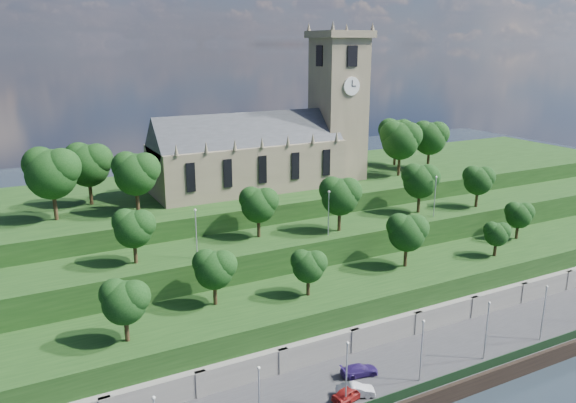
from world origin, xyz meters
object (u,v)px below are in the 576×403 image
church (273,143)px  car_right (359,370)px  car_middle (356,390)px  car_left (350,393)px

church → car_right: (-8.21, -39.38, -19.87)m
church → car_middle: size_ratio=9.17×
church → car_right: 44.87m
church → car_left: bearing=-105.3°
car_left → car_middle: size_ratio=1.04×
car_left → car_right: size_ratio=0.98×
church → car_middle: bearing=-104.3°
church → car_left: size_ratio=8.85×
car_left → car_middle: 0.87m
car_right → car_left: bearing=144.9°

